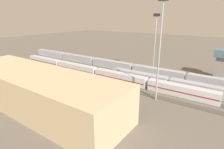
{
  "coord_description": "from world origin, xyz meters",
  "views": [
    {
      "loc": [
        -36.83,
        63.96,
        25.67
      ],
      "look_at": [
        4.17,
        4.88,
        2.5
      ],
      "focal_mm": 29.42,
      "sensor_mm": 36.0,
      "label": 1
    }
  ],
  "objects": [
    {
      "name": "train_on_track_0",
      "position": [
        3.93,
        -10.0,
        2.07
      ],
      "size": [
        139.0,
        3.0,
        4.4
      ],
      "color": "maroon",
      "rests_on": "ground_plane"
    },
    {
      "name": "light_mast_0",
      "position": [
        -6.64,
        -12.08,
        16.96
      ],
      "size": [
        2.8,
        0.7,
        26.53
      ],
      "color": "#9EA0A5",
      "rests_on": "ground_plane"
    },
    {
      "name": "track_bed_2",
      "position": [
        0.0,
        0.0,
        0.06
      ],
      "size": [
        140.0,
        2.8,
        0.12
      ],
      "primitive_type": "cube",
      "color": "#3D3833",
      "rests_on": "ground_plane"
    },
    {
      "name": "light_mast_1",
      "position": [
        -17.88,
        12.17,
        19.21
      ],
      "size": [
        2.8,
        0.7,
        30.66
      ],
      "color": "#9EA0A5",
      "rests_on": "ground_plane"
    },
    {
      "name": "track_bed_0",
      "position": [
        0.0,
        -10.0,
        0.06
      ],
      "size": [
        140.0,
        2.8,
        0.12
      ],
      "primitive_type": "cube",
      "color": "#4C443D",
      "rests_on": "ground_plane"
    },
    {
      "name": "track_bed_4",
      "position": [
        0.0,
        10.0,
        0.06
      ],
      "size": [
        140.0,
        2.8,
        0.12
      ],
      "primitive_type": "cube",
      "color": "#4C443D",
      "rests_on": "ground_plane"
    },
    {
      "name": "track_bed_3",
      "position": [
        0.0,
        5.0,
        0.06
      ],
      "size": [
        140.0,
        2.8,
        0.12
      ],
      "primitive_type": "cube",
      "color": "#3D3833",
      "rests_on": "ground_plane"
    },
    {
      "name": "track_bed_1",
      "position": [
        0.0,
        -5.0,
        0.06
      ],
      "size": [
        140.0,
        2.8,
        0.12
      ],
      "primitive_type": "cube",
      "color": "#4C443D",
      "rests_on": "ground_plane"
    },
    {
      "name": "control_tower",
      "position": [
        -31.91,
        -23.49,
        7.28
      ],
      "size": [
        6.0,
        6.0,
        12.38
      ],
      "color": "gray",
      "rests_on": "ground_plane"
    },
    {
      "name": "maintenance_shed",
      "position": [
        9.96,
        35.89,
        5.22
      ],
      "size": [
        58.99,
        16.68,
        10.43
      ],
      "primitive_type": "cube",
      "color": "tan",
      "rests_on": "ground_plane"
    },
    {
      "name": "ground_plane",
      "position": [
        0.0,
        0.0,
        0.0
      ],
      "size": [
        400.0,
        400.0,
        0.0
      ],
      "primitive_type": "plane",
      "color": "#60594F"
    },
    {
      "name": "train_on_track_2",
      "position": [
        -28.37,
        0.0,
        2.11
      ],
      "size": [
        66.4,
        3.0,
        4.4
      ],
      "color": "black",
      "rests_on": "ground_plane"
    },
    {
      "name": "train_on_track_3",
      "position": [
        12.39,
        5.0,
        2.01
      ],
      "size": [
        95.6,
        3.06,
        3.8
      ],
      "color": "silver",
      "rests_on": "ground_plane"
    }
  ]
}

